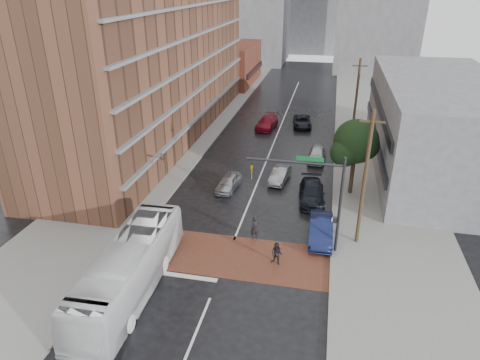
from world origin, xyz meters
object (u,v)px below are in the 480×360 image
at_px(car_travel_b, 280,175).
at_px(pedestrian_a, 255,228).
at_px(car_travel_c, 267,123).
at_px(car_parked_far, 317,154).
at_px(car_parked_near, 321,230).
at_px(transit_bus, 130,268).
at_px(suv_travel, 302,122).
at_px(car_parked_mid, 312,193).
at_px(pedestrian_b, 277,254).
at_px(car_travel_a, 228,183).

bearing_deg(car_travel_b, pedestrian_a, -85.63).
bearing_deg(car_travel_c, car_parked_far, -46.92).
distance_m(car_parked_near, car_parked_far, 15.37).
bearing_deg(transit_bus, suv_travel, 76.16).
bearing_deg(car_parked_mid, car_travel_c, 104.63).
bearing_deg(car_travel_b, car_parked_mid, -39.36).
relative_size(car_travel_b, car_parked_mid, 0.75).
height_order(pedestrian_b, car_travel_a, pedestrian_b).
distance_m(car_travel_a, car_travel_c, 18.39).
height_order(car_travel_c, suv_travel, car_travel_c).
bearing_deg(car_parked_mid, car_parked_far, 84.84).
xyz_separation_m(car_travel_c, car_parked_mid, (6.85, -19.05, 0.02)).
xyz_separation_m(car_travel_b, car_parked_mid, (3.20, -3.38, 0.11)).
bearing_deg(car_travel_c, car_parked_near, -64.71).
xyz_separation_m(pedestrian_b, car_parked_mid, (1.76, 9.71, -0.06)).
height_order(transit_bus, car_travel_b, transit_bus).
relative_size(transit_bus, car_parked_mid, 2.31).
distance_m(car_parked_near, car_parked_mid, 6.08).
xyz_separation_m(car_travel_b, car_travel_c, (-3.66, 15.67, 0.09)).
bearing_deg(transit_bus, car_parked_far, 65.39).
xyz_separation_m(car_travel_a, car_parked_far, (7.58, 8.66, 0.06)).
distance_m(car_travel_a, car_travel_b, 5.15).
distance_m(pedestrian_b, suv_travel, 30.37).
xyz_separation_m(pedestrian_a, car_travel_c, (-3.14, 26.05, -0.20)).
height_order(car_travel_b, car_travel_c, car_travel_c).
bearing_deg(car_parked_far, suv_travel, 104.59).
relative_size(pedestrian_b, car_parked_far, 0.38).
xyz_separation_m(pedestrian_a, car_travel_b, (0.52, 10.38, -0.30)).
bearing_deg(car_travel_c, car_travel_b, -68.98).
bearing_deg(car_travel_b, pedestrian_b, -76.51).
height_order(car_parked_near, car_parked_mid, car_parked_near).
bearing_deg(car_parked_near, car_travel_b, 112.38).
bearing_deg(car_travel_a, pedestrian_a, -57.35).
relative_size(pedestrian_b, suv_travel, 0.33).
relative_size(transit_bus, car_travel_b, 3.05).
height_order(transit_bus, car_parked_mid, transit_bus).
distance_m(suv_travel, car_parked_far, 11.58).
xyz_separation_m(car_travel_c, suv_travel, (4.41, 1.60, -0.06)).
height_order(transit_bus, car_travel_c, transit_bus).
relative_size(car_travel_c, suv_travel, 1.05).
relative_size(car_travel_c, car_parked_mid, 0.98).
bearing_deg(pedestrian_b, pedestrian_a, 145.29).
xyz_separation_m(transit_bus, car_parked_mid, (10.08, 14.32, -0.92)).
distance_m(transit_bus, pedestrian_b, 9.54).
relative_size(pedestrian_a, car_parked_near, 0.39).
bearing_deg(car_parked_mid, transit_bus, -130.30).
xyz_separation_m(pedestrian_b, car_travel_b, (-1.43, 13.09, -0.16)).
xyz_separation_m(pedestrian_a, pedestrian_b, (1.95, -2.71, -0.13)).
distance_m(pedestrian_a, pedestrian_b, 3.35).
xyz_separation_m(car_parked_near, car_parked_far, (-1.01, 15.33, -0.07)).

